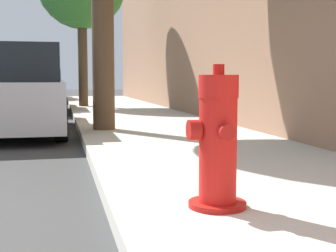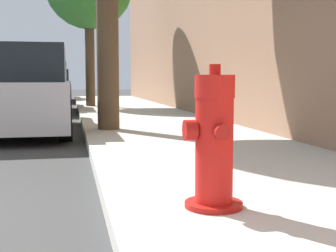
{
  "view_description": "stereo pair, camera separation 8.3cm",
  "coord_description": "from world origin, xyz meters",
  "px_view_note": "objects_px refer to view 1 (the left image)",
  "views": [
    {
      "loc": [
        1.53,
        -2.49,
        0.94
      ],
      "look_at": [
        2.44,
        1.46,
        0.53
      ],
      "focal_mm": 50.0,
      "sensor_mm": 36.0,
      "label": 1
    },
    {
      "loc": [
        1.61,
        -2.51,
        0.94
      ],
      "look_at": [
        2.44,
        1.46,
        0.53
      ],
      "focal_mm": 50.0,
      "sensor_mm": 36.0,
      "label": 2
    }
  ],
  "objects_px": {
    "parked_car_mid": "(31,88)",
    "parked_car_far": "(41,86)",
    "fire_hydrant": "(217,143)",
    "parked_car_near": "(10,93)"
  },
  "relations": [
    {
      "from": "parked_car_near",
      "to": "parked_car_far",
      "type": "relative_size",
      "value": 0.89
    },
    {
      "from": "fire_hydrant",
      "to": "parked_car_far",
      "type": "height_order",
      "value": "parked_car_far"
    },
    {
      "from": "fire_hydrant",
      "to": "parked_car_near",
      "type": "height_order",
      "value": "parked_car_near"
    },
    {
      "from": "parked_car_near",
      "to": "parked_car_far",
      "type": "xyz_separation_m",
      "value": [
        0.08,
        11.84,
        -0.04
      ]
    },
    {
      "from": "parked_car_mid",
      "to": "fire_hydrant",
      "type": "bearing_deg",
      "value": -80.95
    },
    {
      "from": "fire_hydrant",
      "to": "parked_car_near",
      "type": "relative_size",
      "value": 0.22
    },
    {
      "from": "parked_car_mid",
      "to": "parked_car_far",
      "type": "distance_m",
      "value": 6.56
    },
    {
      "from": "fire_hydrant",
      "to": "parked_car_mid",
      "type": "distance_m",
      "value": 11.05
    },
    {
      "from": "fire_hydrant",
      "to": "parked_car_near",
      "type": "xyz_separation_m",
      "value": [
        -1.78,
        5.63,
        0.17
      ]
    },
    {
      "from": "parked_car_near",
      "to": "parked_car_mid",
      "type": "bearing_deg",
      "value": 89.55
    }
  ]
}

